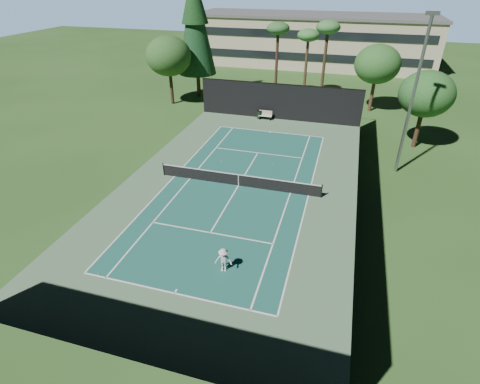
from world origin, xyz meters
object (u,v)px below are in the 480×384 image
at_px(tennis_net, 238,180).
at_px(tennis_ball_c, 273,164).
at_px(park_bench, 265,115).
at_px(player, 223,260).
at_px(trash_bin, 259,115).
at_px(tennis_ball_b, 222,161).
at_px(tennis_ball_a, 98,273).
at_px(tennis_ball_d, 182,150).

relative_size(tennis_net, tennis_ball_c, 173.86).
bearing_deg(park_bench, tennis_net, -84.92).
xyz_separation_m(tennis_net, player, (1.93, -9.50, 0.20)).
xyz_separation_m(tennis_net, tennis_ball_c, (1.83, 4.42, -0.52)).
bearing_deg(trash_bin, tennis_ball_b, -92.73).
xyz_separation_m(tennis_ball_a, trash_bin, (2.63, 27.28, 0.45)).
xyz_separation_m(tennis_ball_d, trash_bin, (4.89, 10.56, 0.45)).
bearing_deg(tennis_ball_a, tennis_net, 68.07).
distance_m(park_bench, trash_bin, 0.72).
bearing_deg(tennis_ball_a, tennis_ball_d, 97.70).
height_order(player, tennis_ball_a, player).
relative_size(player, trash_bin, 1.61).
bearing_deg(tennis_ball_b, tennis_ball_c, 8.70).
bearing_deg(tennis_ball_a, trash_bin, 84.49).
xyz_separation_m(player, tennis_ball_b, (-4.58, 13.23, -0.73)).
distance_m(tennis_ball_a, park_bench, 27.39).
height_order(tennis_ball_a, trash_bin, trash_bin).
distance_m(tennis_ball_a, tennis_ball_b, 15.58).
bearing_deg(tennis_ball_d, tennis_ball_a, -82.30).
distance_m(tennis_ball_b, tennis_ball_c, 4.53).
height_order(tennis_net, tennis_ball_b, tennis_net).
bearing_deg(player, tennis_net, 92.98).
bearing_deg(trash_bin, tennis_ball_a, -95.51).
xyz_separation_m(player, tennis_ball_c, (-0.10, 13.92, -0.72)).
bearing_deg(tennis_ball_a, player, 18.39).
xyz_separation_m(tennis_net, tennis_ball_a, (-4.71, -11.71, -0.53)).
distance_m(tennis_net, tennis_ball_b, 4.61).
height_order(tennis_ball_b, park_bench, park_bench).
bearing_deg(park_bench, tennis_ball_d, -118.15).
bearing_deg(park_bench, player, -82.46).
relative_size(tennis_ball_c, trash_bin, 0.08).
distance_m(tennis_ball_d, park_bench, 11.88).
bearing_deg(tennis_ball_b, tennis_net, -54.64).
bearing_deg(tennis_ball_b, trash_bin, 87.27).
relative_size(tennis_net, player, 8.47).
bearing_deg(park_bench, tennis_ball_a, -97.00).
relative_size(tennis_ball_b, tennis_ball_c, 0.84).
bearing_deg(trash_bin, park_bench, -7.90).
relative_size(tennis_ball_b, trash_bin, 0.07).
xyz_separation_m(tennis_ball_a, tennis_ball_c, (6.54, 16.13, 0.01)).
distance_m(tennis_ball_b, park_bench, 11.82).
relative_size(player, park_bench, 1.02).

